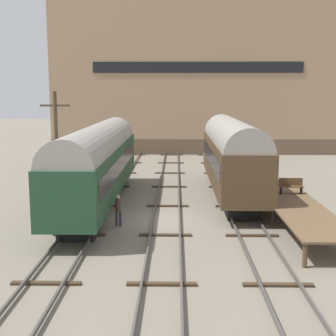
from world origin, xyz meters
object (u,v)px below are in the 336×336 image
(train_car_green, at_px, (98,160))
(person_worker, at_px, (118,207))
(train_car_brown, at_px, (232,153))
(utility_pole, at_px, (57,147))
(bench, at_px, (291,185))

(train_car_green, xyz_separation_m, person_worker, (1.75, -4.35, -1.88))
(train_car_brown, relative_size, person_worker, 9.18)
(utility_pole, bearing_deg, person_worker, -45.83)
(train_car_brown, bearing_deg, person_worker, -133.14)
(train_car_brown, relative_size, bench, 11.17)
(train_car_green, distance_m, utility_pole, 2.67)
(train_car_brown, height_order, utility_pole, utility_pole)
(person_worker, xyz_separation_m, utility_pole, (-4.30, 4.42, 2.68))
(train_car_brown, xyz_separation_m, person_worker, (-6.81, -7.27, -1.97))
(train_car_green, height_order, person_worker, train_car_green)
(train_car_green, distance_m, person_worker, 5.06)
(train_car_brown, height_order, bench, train_car_brown)
(bench, xyz_separation_m, utility_pole, (-14.15, 1.21, 2.10))
(bench, xyz_separation_m, person_worker, (-9.85, -3.22, -0.58))
(bench, height_order, utility_pole, utility_pole)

